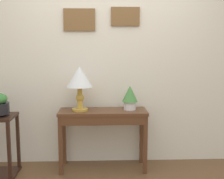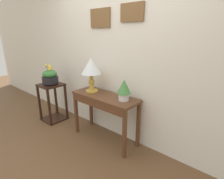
{
  "view_description": "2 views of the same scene",
  "coord_description": "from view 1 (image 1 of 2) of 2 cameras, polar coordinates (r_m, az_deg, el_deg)",
  "views": [
    {
      "loc": [
        -0.07,
        -2.22,
        1.46
      ],
      "look_at": [
        0.06,
        1.24,
        0.97
      ],
      "focal_mm": 46.63,
      "sensor_mm": 36.0,
      "label": 1
    },
    {
      "loc": [
        1.6,
        -0.58,
        1.59
      ],
      "look_at": [
        -0.01,
        1.3,
        0.8
      ],
      "focal_mm": 28.13,
      "sensor_mm": 36.0,
      "label": 2
    }
  ],
  "objects": [
    {
      "name": "potted_plant_on_console",
      "position": [
        3.49,
        3.53,
        -1.36
      ],
      "size": [
        0.19,
        0.19,
        0.29
      ],
      "color": "silver",
      "rests_on": "console_table"
    },
    {
      "name": "back_wall_with_art",
      "position": [
        3.69,
        -1.12,
        7.13
      ],
      "size": [
        9.0,
        0.13,
        2.8
      ],
      "color": "silver",
      "rests_on": "ground"
    },
    {
      "name": "table_lamp",
      "position": [
        3.43,
        -6.36,
        1.95
      ],
      "size": [
        0.31,
        0.31,
        0.52
      ],
      "color": "gold",
      "rests_on": "console_table"
    },
    {
      "name": "console_table",
      "position": [
        3.49,
        -1.78,
        -6.02
      ],
      "size": [
        1.05,
        0.39,
        0.73
      ],
      "color": "#56331E",
      "rests_on": "ground"
    }
  ]
}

